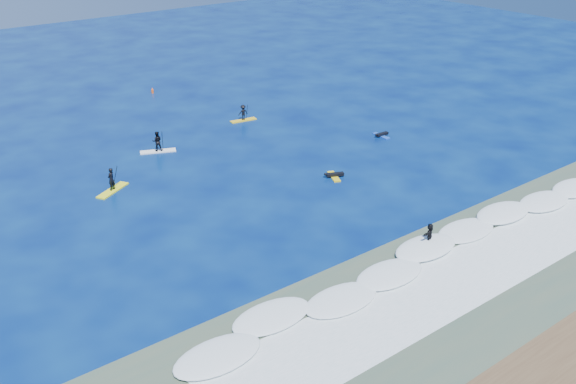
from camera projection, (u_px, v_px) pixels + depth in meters
ground at (317, 202)px, 47.20m from camera, size 160.00×160.00×0.00m
shallow_water at (471, 286)px, 37.17m from camera, size 90.00×13.00×0.01m
breaking_wave at (419, 258)px, 40.04m from camera, size 40.00×6.00×0.30m
whitewater at (457, 279)px, 37.89m from camera, size 34.00×5.00×0.02m
sup_paddler_left at (112, 183)px, 48.58m from camera, size 3.07×2.23×2.18m
sup_paddler_center at (157, 143)px, 55.75m from camera, size 3.13×1.93×2.16m
sup_paddler_right at (243, 114)px, 63.23m from camera, size 2.73×1.08×1.86m
prone_paddler_near at (334, 175)px, 51.15m from camera, size 1.58×2.11×0.43m
prone_paddler_far at (381, 135)px, 59.49m from camera, size 1.54×1.96×0.41m
wave_surfer at (429, 235)px, 41.06m from camera, size 2.08×1.12×1.45m
marker_buoy at (152, 91)px, 71.87m from camera, size 0.28×0.28×0.66m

